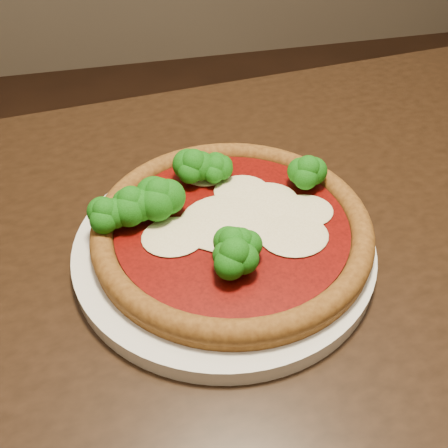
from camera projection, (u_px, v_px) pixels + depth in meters
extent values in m
plane|color=black|center=(291.00, 418.00, 1.16)|extent=(4.00, 4.00, 0.00)
cube|color=black|center=(258.00, 269.00, 0.53)|extent=(1.18, 0.86, 0.04)
cylinder|color=black|center=(402.00, 227.00, 1.13)|extent=(0.06, 0.06, 0.71)
cylinder|color=silver|center=(224.00, 246.00, 0.51)|extent=(0.30, 0.30, 0.02)
cylinder|color=brown|center=(232.00, 230.00, 0.51)|extent=(0.28, 0.28, 0.01)
torus|color=brown|center=(232.00, 225.00, 0.50)|extent=(0.28, 0.28, 0.02)
cylinder|color=#690805|center=(232.00, 225.00, 0.50)|extent=(0.24, 0.24, 0.00)
ellipsoid|color=#F6EFC4|center=(242.00, 190.00, 0.54)|extent=(0.06, 0.05, 0.00)
ellipsoid|color=#F6EFC4|center=(294.00, 235.00, 0.49)|extent=(0.07, 0.06, 0.01)
ellipsoid|color=#F6EFC4|center=(227.00, 222.00, 0.50)|extent=(0.10, 0.09, 0.01)
ellipsoid|color=#F6EFC4|center=(174.00, 236.00, 0.48)|extent=(0.06, 0.06, 0.01)
ellipsoid|color=#F6EFC4|center=(206.00, 172.00, 0.56)|extent=(0.06, 0.05, 0.00)
ellipsoid|color=#F6EFC4|center=(306.00, 210.00, 0.51)|extent=(0.06, 0.05, 0.00)
ellipsoid|color=#F6EFC4|center=(267.00, 200.00, 0.52)|extent=(0.07, 0.06, 0.01)
ellipsoid|color=#1C8515|center=(241.00, 242.00, 0.45)|extent=(0.04, 0.04, 0.03)
ellipsoid|color=#1C8515|center=(308.00, 170.00, 0.53)|extent=(0.05, 0.05, 0.04)
ellipsoid|color=#1C8515|center=(159.00, 195.00, 0.49)|extent=(0.05, 0.05, 0.04)
ellipsoid|color=#1C8515|center=(235.00, 255.00, 0.43)|extent=(0.05, 0.05, 0.04)
ellipsoid|color=#1C8515|center=(106.00, 212.00, 0.48)|extent=(0.04, 0.04, 0.04)
ellipsoid|color=#1C8515|center=(218.00, 163.00, 0.55)|extent=(0.03, 0.03, 0.03)
ellipsoid|color=#1C8515|center=(194.00, 164.00, 0.53)|extent=(0.05, 0.05, 0.04)
ellipsoid|color=#1C8515|center=(131.00, 202.00, 0.49)|extent=(0.05, 0.05, 0.04)
ellipsoid|color=#1C8515|center=(216.00, 167.00, 0.54)|extent=(0.04, 0.04, 0.03)
ellipsoid|color=#1C8515|center=(233.00, 243.00, 0.45)|extent=(0.04, 0.04, 0.04)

